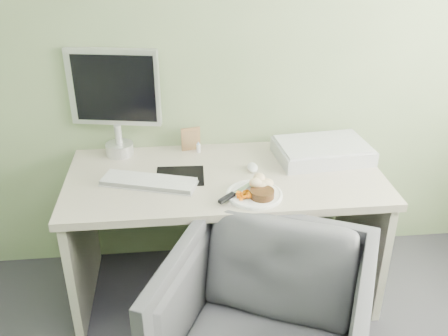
{
  "coord_description": "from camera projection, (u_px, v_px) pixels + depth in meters",
  "views": [
    {
      "loc": [
        -0.24,
        -0.59,
        1.93
      ],
      "look_at": [
        -0.02,
        1.5,
        0.83
      ],
      "focal_mm": 40.0,
      "sensor_mm": 36.0,
      "label": 1
    }
  ],
  "objects": [
    {
      "name": "plate",
      "position": [
        254.0,
        195.0,
        2.34
      ],
      "size": [
        0.27,
        0.27,
        0.01
      ],
      "primitive_type": "cylinder",
      "color": "white",
      "rests_on": "desk"
    },
    {
      "name": "carrot_heap",
      "position": [
        245.0,
        192.0,
        2.3
      ],
      "size": [
        0.08,
        0.07,
        0.04
      ],
      "primitive_type": "cube",
      "rotation": [
        0.0,
        0.0,
        -0.22
      ],
      "color": "orange",
      "rests_on": "plate"
    },
    {
      "name": "mousepad",
      "position": [
        180.0,
        176.0,
        2.51
      ],
      "size": [
        0.25,
        0.22,
        0.0
      ],
      "primitive_type": "cube",
      "rotation": [
        0.0,
        0.0,
        -0.04
      ],
      "color": "black",
      "rests_on": "desk"
    },
    {
      "name": "computer_mouse",
      "position": [
        253.0,
        167.0,
        2.56
      ],
      "size": [
        0.05,
        0.1,
        0.03
      ],
      "primitive_type": "ellipsoid",
      "rotation": [
        0.0,
        0.0,
        -0.01
      ],
      "color": "white",
      "rests_on": "desk"
    },
    {
      "name": "desk",
      "position": [
        225.0,
        205.0,
        2.62
      ],
      "size": [
        1.6,
        0.75,
        0.73
      ],
      "color": "beige",
      "rests_on": "floor"
    },
    {
      "name": "monitor",
      "position": [
        115.0,
        97.0,
        2.61
      ],
      "size": [
        0.48,
        0.17,
        0.58
      ],
      "rotation": [
        0.0,
        0.0,
        -0.19
      ],
      "color": "silver",
      "rests_on": "desk"
    },
    {
      "name": "steak_knife",
      "position": [
        232.0,
        195.0,
        2.3
      ],
      "size": [
        0.2,
        0.19,
        0.02
      ],
      "rotation": [
        0.0,
        0.0,
        0.77
      ],
      "color": "silver",
      "rests_on": "plate"
    },
    {
      "name": "eyedrop_bottle",
      "position": [
        198.0,
        147.0,
        2.75
      ],
      "size": [
        0.02,
        0.02,
        0.07
      ],
      "color": "white",
      "rests_on": "desk"
    },
    {
      "name": "wall_back",
      "position": [
        218.0,
        35.0,
        2.58
      ],
      "size": [
        3.5,
        0.0,
        3.5
      ],
      "primitive_type": "plane",
      "rotation": [
        1.57,
        0.0,
        0.0
      ],
      "color": "#8AA171",
      "rests_on": "floor"
    },
    {
      "name": "scanner",
      "position": [
        322.0,
        151.0,
        2.69
      ],
      "size": [
        0.52,
        0.37,
        0.08
      ],
      "primitive_type": "cube",
      "rotation": [
        0.0,
        0.0,
        0.09
      ],
      "color": "#AEAFB5",
      "rests_on": "desk"
    },
    {
      "name": "steak",
      "position": [
        262.0,
        194.0,
        2.3
      ],
      "size": [
        0.15,
        0.15,
        0.04
      ],
      "primitive_type": "cylinder",
      "rotation": [
        0.0,
        0.0,
        0.38
      ],
      "color": "black",
      "rests_on": "plate"
    },
    {
      "name": "potato_pile",
      "position": [
        260.0,
        181.0,
        2.37
      ],
      "size": [
        0.14,
        0.11,
        0.07
      ],
      "primitive_type": "ellipsoid",
      "rotation": [
        0.0,
        0.0,
        0.17
      ],
      "color": "tan",
      "rests_on": "plate"
    },
    {
      "name": "desk_chair",
      "position": [
        265.0,
        331.0,
        2.07
      ],
      "size": [
        1.06,
        1.07,
        0.74
      ],
      "primitive_type": "imported",
      "rotation": [
        0.0,
        0.0,
        -0.43
      ],
      "color": "#3A3B3F",
      "rests_on": "floor"
    },
    {
      "name": "photo_frame",
      "position": [
        191.0,
        139.0,
        2.76
      ],
      "size": [
        0.11,
        0.03,
        0.13
      ],
      "primitive_type": "cube",
      "rotation": [
        0.0,
        0.0,
        0.2
      ],
      "color": "olive",
      "rests_on": "desk"
    },
    {
      "name": "keyboard",
      "position": [
        149.0,
        181.0,
        2.43
      ],
      "size": [
        0.48,
        0.27,
        0.02
      ],
      "primitive_type": "cube",
      "rotation": [
        0.0,
        0.0,
        -0.31
      ],
      "color": "white",
      "rests_on": "desk"
    }
  ]
}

